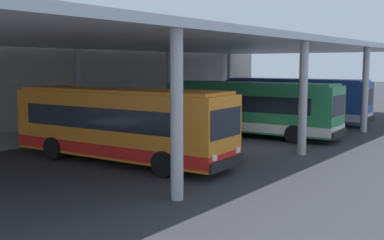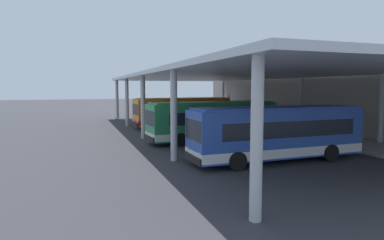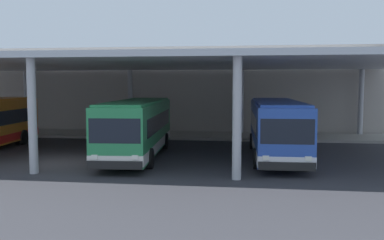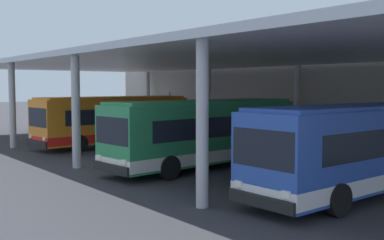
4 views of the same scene
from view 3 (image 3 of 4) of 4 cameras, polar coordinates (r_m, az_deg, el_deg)
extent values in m
plane|color=#333338|center=(22.63, -17.93, -5.67)|extent=(200.00, 200.00, 0.00)
cube|color=#A39E93|center=(33.49, -9.29, -1.95)|extent=(42.00, 4.50, 0.18)
cube|color=#ADA399|center=(36.37, -7.89, 4.18)|extent=(48.00, 1.60, 7.23)
cube|color=silver|center=(27.36, -13.25, 7.59)|extent=(40.00, 17.00, 0.30)
cylinder|color=#B2B2B7|center=(38.54, -21.88, 2.44)|extent=(0.40, 0.40, 5.25)
cylinder|color=#B2B2B7|center=(20.09, -21.18, 0.46)|extent=(0.40, 0.40, 5.25)
cylinder|color=#B2B2B7|center=(34.96, -8.52, 2.52)|extent=(0.40, 0.40, 5.25)
cylinder|color=#B2B2B7|center=(17.64, 6.23, 0.19)|extent=(0.40, 0.40, 5.25)
cylinder|color=#B2B2B7|center=(33.61, 6.83, 2.44)|extent=(0.40, 0.40, 5.25)
cylinder|color=#B2B2B7|center=(34.76, 22.28, 2.19)|extent=(0.40, 0.40, 5.25)
cylinder|color=black|center=(30.26, -22.27, -2.21)|extent=(0.36, 1.02, 1.00)
cube|color=#28844C|center=(23.38, -7.56, -0.93)|extent=(3.23, 10.55, 2.70)
cube|color=white|center=(23.51, -7.53, -3.35)|extent=(3.26, 10.57, 0.50)
cube|color=black|center=(23.50, -7.50, -0.16)|extent=(3.14, 8.69, 0.90)
cube|color=black|center=(18.35, -10.62, -1.49)|extent=(2.30, 0.28, 1.10)
cube|color=black|center=(18.49, -10.61, -6.14)|extent=(2.46, 0.33, 0.36)
cube|color=#2A8B50|center=(23.28, -7.60, 2.52)|extent=(3.00, 10.12, 0.12)
cube|color=yellow|center=(18.30, -10.64, 1.08)|extent=(1.75, 0.24, 0.28)
cube|color=white|center=(18.67, -13.31, -4.99)|extent=(0.28, 0.10, 0.20)
cube|color=white|center=(18.24, -7.87, -5.14)|extent=(0.28, 0.10, 0.20)
cylinder|color=black|center=(20.72, -12.56, -5.11)|extent=(0.35, 1.02, 1.00)
cylinder|color=black|center=(20.19, -5.83, -5.28)|extent=(0.35, 1.02, 1.00)
cylinder|color=black|center=(26.56, -8.96, -2.85)|extent=(0.35, 1.02, 1.00)
cylinder|color=black|center=(26.14, -3.70, -2.92)|extent=(0.35, 1.02, 1.00)
cube|color=#284CA8|center=(23.37, 11.57, -0.99)|extent=(2.69, 10.44, 2.70)
cube|color=silver|center=(23.50, 11.52, -3.42)|extent=(2.71, 10.46, 0.50)
cube|color=black|center=(23.49, 11.55, -0.22)|extent=(2.69, 8.57, 0.90)
cube|color=black|center=(18.24, 13.02, -1.56)|extent=(2.30, 0.16, 1.10)
cube|color=black|center=(18.38, 12.96, -6.25)|extent=(2.45, 0.20, 0.36)
cube|color=#2A50B0|center=(23.27, 11.63, 2.47)|extent=(2.48, 10.02, 0.12)
cube|color=yellow|center=(18.20, 13.06, 1.01)|extent=(1.75, 0.15, 0.28)
cube|color=white|center=(18.25, 10.16, -5.16)|extent=(0.28, 0.08, 0.20)
cube|color=white|center=(18.45, 15.76, -5.16)|extent=(0.28, 0.08, 0.20)
cylinder|color=black|center=(20.27, 8.85, -5.28)|extent=(0.30, 1.00, 1.00)
cylinder|color=black|center=(20.52, 15.73, -5.28)|extent=(0.30, 1.00, 1.00)
cylinder|color=black|center=(26.28, 8.30, -2.93)|extent=(0.30, 1.00, 1.00)
cylinder|color=black|center=(26.47, 13.62, -2.96)|extent=(0.30, 1.00, 1.00)
cube|color=#383D47|center=(32.93, -6.14, -1.08)|extent=(1.80, 0.44, 0.08)
cube|color=#383D47|center=(33.10, -6.06, -0.62)|extent=(1.80, 0.06, 0.44)
cube|color=#2D2D33|center=(33.12, -7.32, -1.45)|extent=(0.10, 0.36, 0.45)
cube|color=#2D2D33|center=(32.80, -4.95, -1.49)|extent=(0.10, 0.36, 0.45)
camera|label=1|loc=(31.03, -66.44, 2.17)|focal=43.43mm
camera|label=2|loc=(21.61, 62.99, 2.74)|focal=30.65mm
camera|label=4|loc=(13.66, 60.33, 1.29)|focal=43.97mm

